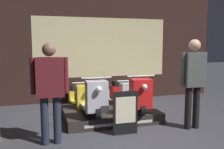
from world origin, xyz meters
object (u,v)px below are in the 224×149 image
scooter_display_right (129,94)px  scooter_backrow_1 (120,96)px  scooter_display_left (90,97)px  person_left_browsing (50,85)px  person_right_browsing (193,77)px  scooter_backrow_0 (81,98)px  price_sign_board (125,113)px

scooter_display_right → scooter_backrow_1: 0.91m
scooter_display_left → scooter_backrow_1: scooter_display_left is taller
person_left_browsing → person_right_browsing: 2.69m
scooter_display_right → scooter_display_left: bearing=180.0°
scooter_display_left → person_right_browsing: bearing=-29.8°
scooter_backrow_0 → price_sign_board: size_ratio=2.22×
scooter_backrow_0 → price_sign_board: (0.51, -1.87, 0.10)m
scooter_backrow_0 → price_sign_board: 1.94m
scooter_backrow_0 → person_right_browsing: person_right_browsing is taller
person_left_browsing → scooter_display_left: bearing=50.3°
scooter_display_right → person_left_browsing: size_ratio=1.07×
scooter_display_right → price_sign_board: bearing=-114.1°
scooter_backrow_1 → scooter_backrow_0: bearing=180.0°
scooter_display_right → scooter_backrow_1: (0.08, 0.88, -0.22)m
scooter_display_left → person_right_browsing: 2.16m
scooter_display_left → price_sign_board: (0.46, -0.98, -0.12)m
scooter_display_left → scooter_backrow_0: (-0.05, 0.88, -0.22)m
scooter_backrow_1 → price_sign_board: scooter_backrow_1 is taller
scooter_display_left → person_right_browsing: person_right_browsing is taller
scooter_backrow_0 → price_sign_board: bearing=-74.7°
person_right_browsing → price_sign_board: bearing=177.5°
scooter_display_left → scooter_backrow_0: bearing=93.4°
person_left_browsing → price_sign_board: (1.32, 0.06, -0.58)m
scooter_display_left → price_sign_board: 1.09m
scooter_backrow_0 → person_right_browsing: 2.78m
person_right_browsing → scooter_backrow_0: bearing=134.2°
price_sign_board → person_left_browsing: bearing=-177.4°
person_left_browsing → person_right_browsing: size_ratio=0.96×
scooter_backrow_1 → price_sign_board: (-0.52, -1.87, 0.10)m
scooter_backrow_0 → person_left_browsing: person_left_browsing is taller
scooter_display_left → price_sign_board: scooter_display_left is taller
scooter_display_right → scooter_backrow_0: bearing=137.1°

